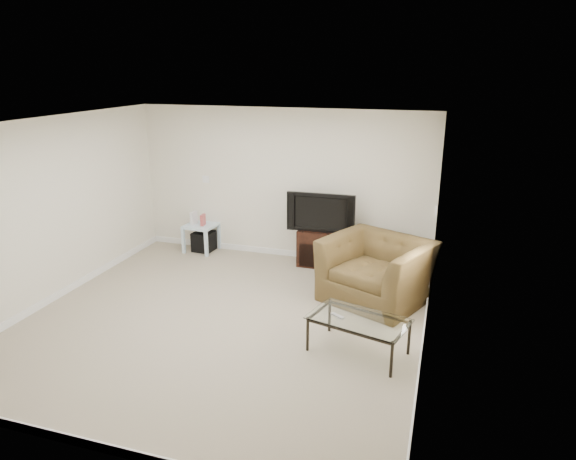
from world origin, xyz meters
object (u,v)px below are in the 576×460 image
(tv_stand, at_px, (322,247))
(television, at_px, (322,211))
(coffee_table, at_px, (358,336))
(recliner, at_px, (377,260))
(subwoofer, at_px, (204,241))
(side_table, at_px, (202,238))

(tv_stand, relative_size, television, 0.71)
(tv_stand, relative_size, coffee_table, 0.67)
(recliner, bearing_deg, subwoofer, -175.66)
(tv_stand, distance_m, coffee_table, 2.75)
(tv_stand, relative_size, subwoofer, 2.15)
(tv_stand, bearing_deg, recliner, -46.25)
(tv_stand, relative_size, side_table, 1.44)
(side_table, height_order, recliner, recliner)
(tv_stand, height_order, recliner, recliner)
(subwoofer, relative_size, recliner, 0.25)
(television, height_order, coffee_table, television)
(tv_stand, distance_m, recliner, 1.53)
(recliner, bearing_deg, tv_stand, 157.26)
(subwoofer, bearing_deg, side_table, -150.79)
(television, relative_size, subwoofer, 3.01)
(tv_stand, xyz_separation_m, side_table, (-2.18, 0.00, -0.06))
(side_table, height_order, coffee_table, side_table)
(television, relative_size, recliner, 0.76)
(side_table, distance_m, coffee_table, 4.10)
(recliner, xyz_separation_m, coffee_table, (0.01, -1.46, -0.37))
(subwoofer, xyz_separation_m, coffee_table, (3.19, -2.56, 0.04))
(television, relative_size, side_table, 2.01)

